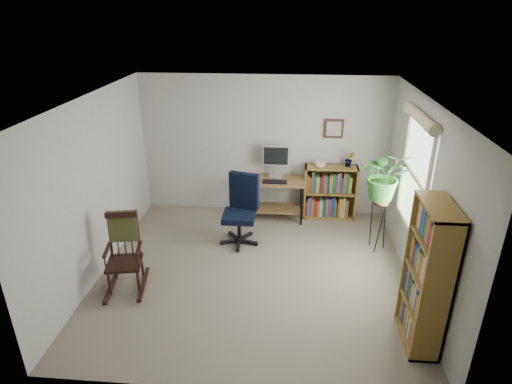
# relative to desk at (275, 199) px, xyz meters

# --- Properties ---
(floor) EXTENTS (4.20, 4.00, 0.00)m
(floor) POSITION_rel_desk_xyz_m (-0.21, -1.70, -0.36)
(floor) COLOR gray
(floor) RESTS_ON ground
(ceiling) EXTENTS (4.20, 4.00, 0.00)m
(ceiling) POSITION_rel_desk_xyz_m (-0.21, -1.70, 2.04)
(ceiling) COLOR white
(ceiling) RESTS_ON ground
(wall_back) EXTENTS (4.20, 0.00, 2.40)m
(wall_back) POSITION_rel_desk_xyz_m (-0.21, 0.30, 0.84)
(wall_back) COLOR #AFAFAA
(wall_back) RESTS_ON ground
(wall_front) EXTENTS (4.20, 0.00, 2.40)m
(wall_front) POSITION_rel_desk_xyz_m (-0.21, -3.70, 0.84)
(wall_front) COLOR #AFAFAA
(wall_front) RESTS_ON ground
(wall_left) EXTENTS (0.00, 4.00, 2.40)m
(wall_left) POSITION_rel_desk_xyz_m (-2.31, -1.70, 0.84)
(wall_left) COLOR #AFAFAA
(wall_left) RESTS_ON ground
(wall_right) EXTENTS (0.00, 4.00, 2.40)m
(wall_right) POSITION_rel_desk_xyz_m (1.89, -1.70, 0.84)
(wall_right) COLOR #AFAFAA
(wall_right) RESTS_ON ground
(window) EXTENTS (0.12, 1.20, 1.50)m
(window) POSITION_rel_desk_xyz_m (1.85, -1.40, 1.04)
(window) COLOR white
(window) RESTS_ON wall_right
(desk) EXTENTS (0.99, 0.54, 0.71)m
(desk) POSITION_rel_desk_xyz_m (0.00, 0.00, 0.00)
(desk) COLOR brown
(desk) RESTS_ON floor
(monitor) EXTENTS (0.46, 0.16, 0.56)m
(monitor) POSITION_rel_desk_xyz_m (-0.00, 0.14, 0.64)
(monitor) COLOR silver
(monitor) RESTS_ON desk
(keyboard) EXTENTS (0.40, 0.15, 0.02)m
(keyboard) POSITION_rel_desk_xyz_m (-0.00, -0.12, 0.37)
(keyboard) COLOR black
(keyboard) RESTS_ON desk
(office_chair) EXTENTS (0.74, 0.74, 1.11)m
(office_chair) POSITION_rel_desk_xyz_m (-0.51, -0.91, 0.20)
(office_chair) COLOR black
(office_chair) RESTS_ON floor
(rocking_chair) EXTENTS (0.70, 0.98, 1.04)m
(rocking_chair) POSITION_rel_desk_xyz_m (-1.84, -2.18, 0.16)
(rocking_chair) COLOR black
(rocking_chair) RESTS_ON floor
(low_bookshelf) EXTENTS (0.88, 0.29, 0.93)m
(low_bookshelf) POSITION_rel_desk_xyz_m (0.94, 0.12, 0.11)
(low_bookshelf) COLOR olive
(low_bookshelf) RESTS_ON floor
(tall_bookshelf) EXTENTS (0.31, 0.72, 1.66)m
(tall_bookshelf) POSITION_rel_desk_xyz_m (1.71, -2.82, 0.47)
(tall_bookshelf) COLOR olive
(tall_bookshelf) RESTS_ON floor
(plant_stand) EXTENTS (0.25, 0.25, 0.90)m
(plant_stand) POSITION_rel_desk_xyz_m (1.59, -0.91, 0.09)
(plant_stand) COLOR black
(plant_stand) RESTS_ON floor
(spider_plant) EXTENTS (1.69, 1.88, 1.46)m
(spider_plant) POSITION_rel_desk_xyz_m (1.59, -0.91, 1.21)
(spider_plant) COLOR #2B6B25
(spider_plant) RESTS_ON plant_stand
(potted_plant_small) EXTENTS (0.13, 0.24, 0.11)m
(potted_plant_small) POSITION_rel_desk_xyz_m (1.22, 0.13, 0.63)
(potted_plant_small) COLOR #2B6B25
(potted_plant_small) RESTS_ON low_bookshelf
(framed_picture) EXTENTS (0.32, 0.04, 0.32)m
(framed_picture) POSITION_rel_desk_xyz_m (0.94, 0.27, 1.19)
(framed_picture) COLOR black
(framed_picture) RESTS_ON wall_back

